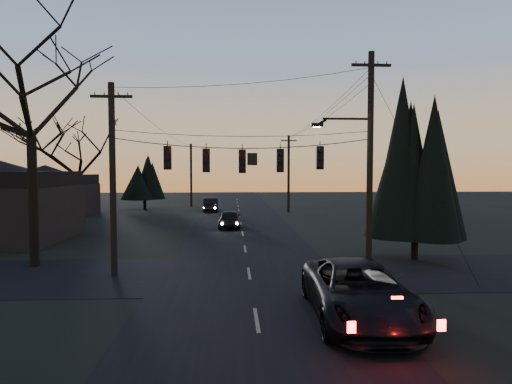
{
  "coord_description": "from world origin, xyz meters",
  "views": [
    {
      "loc": [
        -0.75,
        -9.11,
        4.71
      ],
      "look_at": [
        0.21,
        8.1,
        3.81
      ],
      "focal_mm": 30.0,
      "sensor_mm": 36.0,
      "label": 1
    }
  ],
  "objects": [
    {
      "name": "main_road",
      "position": [
        0.0,
        20.0,
        0.01
      ],
      "size": [
        8.0,
        120.0,
        0.02
      ],
      "primitive_type": "cube",
      "color": "black",
      "rests_on": "ground"
    },
    {
      "name": "evergreen_right",
      "position": [
        8.79,
        12.61,
        4.77
      ],
      "size": [
        4.1,
        4.1,
        8.36
      ],
      "color": "black",
      "rests_on": "ground"
    },
    {
      "name": "bare_tree_dist",
      "position": [
        -13.66,
        27.63,
        5.75
      ],
      "size": [
        7.37,
        7.37,
        8.23
      ],
      "color": "black",
      "rests_on": "ground"
    },
    {
      "name": "span_signal_assembly",
      "position": [
        -0.24,
        10.0,
        5.17
      ],
      "size": [
        11.5,
        0.44,
        1.68
      ],
      "color": "black",
      "rests_on": "ground"
    },
    {
      "name": "bare_tree_left",
      "position": [
        -10.38,
        12.08,
        8.77
      ],
      "size": [
        9.14,
        9.14,
        12.55
      ],
      "color": "black",
      "rests_on": "ground"
    },
    {
      "name": "house_left_far",
      "position": [
        -20.0,
        36.0,
        2.6
      ],
      "size": [
        9.0,
        7.0,
        5.2
      ],
      "color": "black",
      "rests_on": "ground"
    },
    {
      "name": "evergreen_dist",
      "position": [
        -11.1,
        42.01,
        3.71
      ],
      "size": [
        3.92,
        3.92,
        6.23
      ],
      "color": "black",
      "rests_on": "ground"
    },
    {
      "name": "utility_pole_far_l",
      "position": [
        -6.0,
        46.0,
        0.0
      ],
      "size": [
        0.3,
        0.3,
        8.0
      ],
      "primitive_type": null,
      "color": "black",
      "rests_on": "ground"
    },
    {
      "name": "utility_pole_right",
      "position": [
        5.5,
        10.0,
        0.0
      ],
      "size": [
        5.0,
        0.3,
        10.0
      ],
      "primitive_type": null,
      "color": "black",
      "rests_on": "ground"
    },
    {
      "name": "ground_plane",
      "position": [
        0.0,
        0.0,
        0.0
      ],
      "size": [
        160.0,
        160.0,
        0.0
      ],
      "primitive_type": "plane",
      "color": "black"
    },
    {
      "name": "suv_near",
      "position": [
        3.2,
        3.9,
        0.88
      ],
      "size": [
        3.14,
        6.42,
        1.76
      ],
      "primitive_type": "imported",
      "rotation": [
        0.0,
        0.0,
        -0.04
      ],
      "color": "black",
      "rests_on": "ground"
    },
    {
      "name": "utility_pole_left",
      "position": [
        -6.0,
        10.0,
        0.0
      ],
      "size": [
        1.8,
        0.3,
        8.5
      ],
      "primitive_type": null,
      "color": "black",
      "rests_on": "ground"
    },
    {
      "name": "sedan_oncoming_b",
      "position": [
        -3.2,
        39.15,
        0.76
      ],
      "size": [
        1.87,
        4.69,
        1.52
      ],
      "primitive_type": "imported",
      "rotation": [
        0.0,
        0.0,
        3.2
      ],
      "color": "black",
      "rests_on": "ground"
    },
    {
      "name": "utility_pole_far_r",
      "position": [
        5.5,
        38.0,
        0.0
      ],
      "size": [
        1.8,
        0.3,
        8.5
      ],
      "primitive_type": null,
      "color": "black",
      "rests_on": "ground"
    },
    {
      "name": "cross_road",
      "position": [
        0.0,
        10.0,
        0.01
      ],
      "size": [
        60.0,
        7.0,
        0.02
      ],
      "primitive_type": "cube",
      "color": "black",
      "rests_on": "ground"
    },
    {
      "name": "sedan_oncoming_a",
      "position": [
        -0.95,
        25.42,
        0.74
      ],
      "size": [
        1.84,
        4.38,
        1.48
      ],
      "primitive_type": "imported",
      "rotation": [
        0.0,
        0.0,
        3.12
      ],
      "color": "black",
      "rests_on": "ground"
    }
  ]
}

